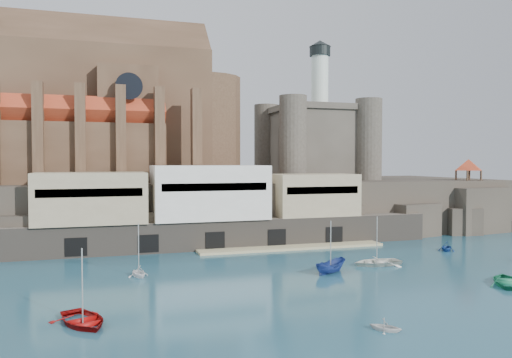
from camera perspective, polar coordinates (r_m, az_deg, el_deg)
The scene contains 14 objects.
ground at distance 62.18m, azimuth 8.53°, elevation -10.67°, with size 300.00×300.00×0.00m, color navy.
promontory at distance 97.96m, azimuth -1.62°, elevation -3.09°, with size 100.00×36.00×10.00m.
quay at distance 79.73m, azimuth -5.40°, elevation -3.44°, with size 70.00×12.00×13.05m.
church at distance 96.88m, azimuth -15.91°, elevation 6.96°, with size 47.00×25.93×30.51m.
castle_keep at distance 104.81m, azimuth 6.75°, elevation 4.56°, with size 21.20×21.20×29.30m.
rock_outcrop at distance 106.04m, azimuth 23.11°, elevation -3.36°, with size 14.50×10.50×8.70m.
pavilion at distance 105.73m, azimuth 23.12°, elevation 1.36°, with size 6.40×6.40×5.40m.
boat_0 at distance 45.85m, azimuth -19.19°, elevation -15.39°, with size 4.57×1.33×6.40m, color #960908.
boat_1 at distance 43.18m, azimuth 14.58°, elevation -16.44°, with size 2.24×1.37×2.60m, color white.
boat_2 at distance 62.70m, azimuth 8.52°, elevation -10.56°, with size 1.95×2.00×5.17m, color navy.
boat_3 at distance 63.08m, azimuth 26.88°, elevation -10.68°, with size 4.66×1.35×6.52m, color #1A7850.
boat_4 at distance 61.67m, azimuth -13.25°, elevation -10.81°, with size 2.82×1.72×3.27m, color white.
boat_6 at distance 68.57m, azimuth 13.63°, elevation -9.51°, with size 4.75×1.38×6.65m, color white.
boat_7 at distance 82.28m, azimuth 20.94°, elevation -7.66°, with size 2.85×1.74×3.31m, color navy.
Camera 1 is at (-26.40, -54.62, 13.62)m, focal length 35.00 mm.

